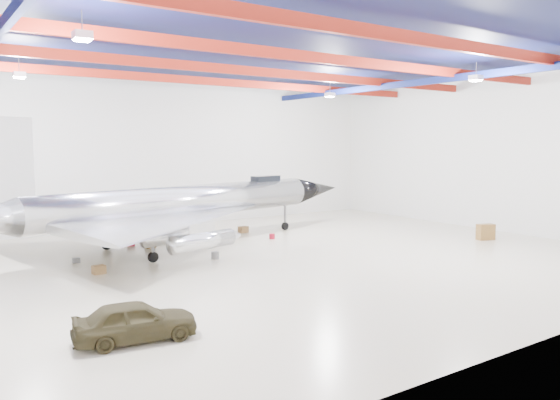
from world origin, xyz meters
TOP-DOWN VIEW (x-y plane):
  - floor at (0.00, 0.00)m, footprint 40.00×40.00m
  - wall_back at (0.00, 15.00)m, footprint 40.00×0.00m
  - wall_right at (20.00, 0.00)m, footprint 0.00×30.00m
  - ceiling at (0.00, 0.00)m, footprint 40.00×40.00m
  - ceiling_structure at (0.00, 0.00)m, footprint 39.50×29.50m
  - jet_aircraft at (-1.10, 6.26)m, footprint 27.36×18.65m
  - jeep at (-9.13, -7.73)m, footprint 4.05×2.10m
  - desk at (16.12, -2.66)m, footprint 1.24×0.87m
  - crate_ply at (-7.51, 2.06)m, footprint 0.62×0.52m
  - toolbox_red at (-3.82, 8.24)m, footprint 0.46×0.38m
  - engine_drum at (-1.26, 1.98)m, footprint 0.48×0.48m
  - parts_bin at (4.47, 8.76)m, footprint 0.66×0.55m
  - crate_small at (-7.81, 5.19)m, footprint 0.38×0.31m
  - tool_chest at (4.74, 5.45)m, footprint 0.48×0.48m
  - oil_barrel at (-3.08, 6.92)m, footprint 0.64×0.57m
  - spares_box at (0.92, 10.46)m, footprint 0.48×0.48m

SIDE VIEW (x-z plane):
  - floor at x=0.00m, z-range 0.00..0.00m
  - crate_small at x=-7.81m, z-range 0.00..0.25m
  - toolbox_red at x=-3.82m, z-range 0.00..0.30m
  - tool_chest at x=4.74m, z-range 0.00..0.34m
  - spares_box at x=0.92m, z-range 0.00..0.37m
  - oil_barrel at x=-3.08m, z-range 0.00..0.38m
  - engine_drum at x=-1.26m, z-range 0.00..0.39m
  - crate_ply at x=-7.51m, z-range 0.00..0.40m
  - parts_bin at x=4.47m, z-range 0.00..0.44m
  - desk at x=16.12m, z-range 0.00..1.03m
  - jeep at x=-9.13m, z-range 0.00..1.32m
  - jet_aircraft at x=-1.10m, z-range -1.29..6.23m
  - wall_back at x=0.00m, z-range -14.50..25.50m
  - wall_right at x=20.00m, z-range -9.50..20.50m
  - ceiling_structure at x=0.00m, z-range 9.79..10.86m
  - ceiling at x=0.00m, z-range 11.00..11.00m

